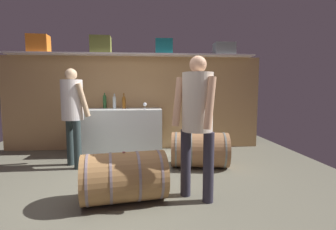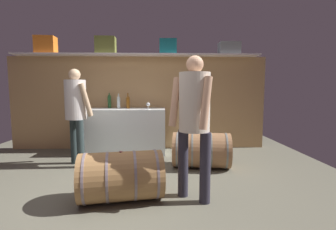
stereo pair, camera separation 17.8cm
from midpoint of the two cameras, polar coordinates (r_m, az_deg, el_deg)
The scene contains 16 objects.
ground_plane at distance 3.73m, azimuth -7.80°, elevation -14.48°, with size 6.66×8.26×0.02m, color #626050.
back_wall_panel at distance 5.39m, azimuth -5.81°, elevation 2.76°, with size 5.46×0.10×1.98m, color tan.
high_shelf_board at distance 5.28m, azimuth -6.04°, elevation 13.63°, with size 5.03×0.40×0.03m, color white.
toolcase_orange at distance 5.76m, azimuth -25.61°, elevation 14.37°, with size 0.39×0.28×0.35m, color orange.
toolcase_olive at distance 5.40m, azimuth -13.27°, elevation 15.36°, with size 0.40×0.29×0.34m, color olive.
toolcase_teal at distance 5.30m, azimuth 1.05°, elevation 15.49°, with size 0.35×0.25×0.31m, color #187C86.
toolcase_grey at distance 5.50m, azimuth 14.89°, elevation 14.65°, with size 0.43×0.29×0.25m, color gray.
work_cabinet at distance 5.08m, azimuth -8.87°, elevation -3.61°, with size 1.62×0.67×0.90m, color white.
wine_bottle_clear at distance 5.11m, azimuth -10.37°, elevation 2.99°, with size 0.07×0.07×0.30m.
wine_bottle_green at distance 5.30m, azimuth -12.46°, elevation 3.17°, with size 0.07×0.07×0.32m.
wine_bottle_amber at distance 5.08m, azimuth -8.25°, elevation 3.00°, with size 0.07×0.07×0.31m.
wine_glass at distance 4.76m, azimuth -3.55°, elevation 2.42°, with size 0.07×0.07×0.14m.
wine_barrel_near at distance 4.14m, azimuth 8.95°, elevation -8.03°, with size 1.00×0.69×0.59m.
wine_barrel_far at distance 2.97m, azimuth -9.02°, elevation -13.80°, with size 1.02×0.71×0.58m.
winemaker_pouring at distance 2.82m, azimuth 7.84°, elevation 0.47°, with size 0.50×0.48×1.66m.
visitor_tasting at distance 4.35m, azimuth -19.39°, elevation 1.78°, with size 0.49×0.52×1.62m.
Camera 2 is at (0.48, -2.84, 1.29)m, focal length 26.36 mm.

